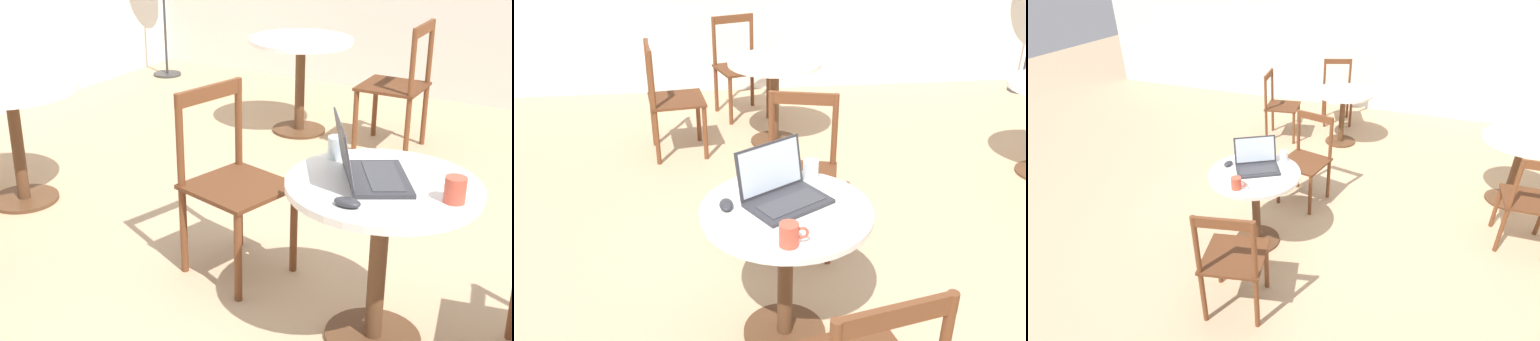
{
  "view_description": "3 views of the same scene",
  "coord_description": "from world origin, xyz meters",
  "views": [
    {
      "loc": [
        -2.68,
        -1.33,
        1.77
      ],
      "look_at": [
        -0.25,
        0.1,
        0.61
      ],
      "focal_mm": 50.0,
      "sensor_mm": 36.0,
      "label": 1
    },
    {
      "loc": [
        -0.62,
        -2.58,
        1.95
      ],
      "look_at": [
        -0.33,
        -0.04,
        0.66
      ],
      "focal_mm": 40.0,
      "sensor_mm": 36.0,
      "label": 2
    },
    {
      "loc": [
        0.87,
        -3.06,
        2.3
      ],
      "look_at": [
        -0.2,
        -0.09,
        0.52
      ],
      "focal_mm": 28.0,
      "sensor_mm": 36.0,
      "label": 3
    }
  ],
  "objects": [
    {
      "name": "cafe_table_near",
      "position": [
        -0.31,
        -0.49,
        0.55
      ],
      "size": [
        0.75,
        0.75,
        0.7
      ],
      "color": "#51331E",
      "rests_on": "ground_plane"
    },
    {
      "name": "chair_mid_front",
      "position": [
        1.86,
        0.22,
        0.45
      ],
      "size": [
        0.43,
        0.43,
        0.89
      ],
      "color": "brown",
      "rests_on": "ground_plane"
    },
    {
      "name": "laptop",
      "position": [
        -0.32,
        -0.42,
        0.75
      ],
      "size": [
        0.44,
        0.41,
        0.24
      ],
      "color": "#2D2D33",
      "rests_on": "cafe_table_near"
    },
    {
      "name": "cafe_table_far",
      "position": [
        -0.07,
        1.8,
        0.55
      ],
      "size": [
        0.75,
        0.75,
        0.7
      ],
      "color": "#51331E",
      "rests_on": "ground_plane"
    },
    {
      "name": "chair_near_back",
      "position": [
        -0.11,
        0.32,
        0.45
      ],
      "size": [
        0.51,
        0.51,
        0.89
      ],
      "color": "brown",
      "rests_on": "ground_plane"
    },
    {
      "name": "mug",
      "position": [
        -0.33,
        -0.77,
        0.75
      ],
      "size": [
        0.12,
        0.08,
        0.1
      ],
      "color": "#C64C38",
      "rests_on": "cafe_table_near"
    },
    {
      "name": "drinking_glass",
      "position": [
        -0.15,
        -0.23,
        0.75
      ],
      "size": [
        0.07,
        0.07,
        0.09
      ],
      "color": "silver",
      "rests_on": "cafe_table_near"
    },
    {
      "name": "cafe_table_mid",
      "position": [
        1.86,
        0.97,
        0.55
      ],
      "size": [
        0.75,
        0.75,
        0.7
      ],
      "color": "#51331E",
      "rests_on": "ground_plane"
    },
    {
      "name": "mouse",
      "position": [
        -0.56,
        -0.46,
        0.72
      ],
      "size": [
        0.06,
        0.1,
        0.03
      ],
      "color": "#2D2D33",
      "rests_on": "cafe_table_near"
    },
    {
      "name": "chair_far_back",
      "position": [
        -0.31,
        2.51,
        0.45
      ],
      "size": [
        0.53,
        0.53,
        0.89
      ],
      "color": "brown",
      "rests_on": "ground_plane"
    },
    {
      "name": "chair_far_left",
      "position": [
        -0.9,
        1.68,
        0.45
      ],
      "size": [
        0.48,
        0.48,
        0.89
      ],
      "color": "brown",
      "rests_on": "ground_plane"
    },
    {
      "name": "chair_near_front",
      "position": [
        -0.15,
        -1.24,
        0.45
      ],
      "size": [
        0.5,
        0.5,
        0.89
      ],
      "color": "brown",
      "rests_on": "ground_plane"
    },
    {
      "name": "ground_plane",
      "position": [
        0.0,
        0.0,
        0.0
      ],
      "size": [
        16.0,
        16.0,
        0.0
      ],
      "primitive_type": "plane",
      "color": "tan"
    },
    {
      "name": "wall_back",
      "position": [
        0.0,
        3.23,
        1.35
      ],
      "size": [
        9.4,
        0.06,
        2.7
      ],
      "color": "silver",
      "rests_on": "ground_plane"
    }
  ]
}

